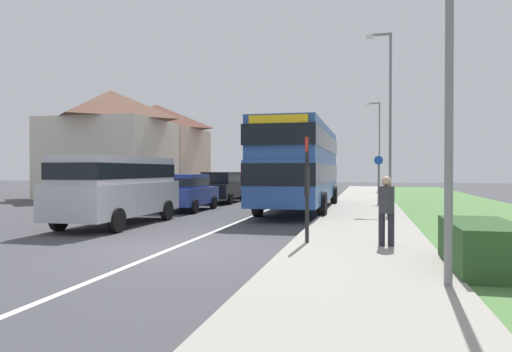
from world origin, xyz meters
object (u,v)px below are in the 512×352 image
(street_lamp_mid, at_px, (388,109))
(parked_car_red, at_px, (242,184))
(bus_stop_sign, at_px, (307,181))
(pedestrian_at_stop, at_px, (386,208))
(parked_van_silver, at_px, (118,185))
(street_lamp_far, at_px, (378,141))
(cycle_route_sign, at_px, (378,178))
(parked_car_blue, at_px, (185,191))
(street_lamp_near, at_px, (442,15))
(parked_car_black, at_px, (222,186))
(double_decker_bus, at_px, (300,163))

(street_lamp_mid, bearing_deg, parked_car_red, 139.01)
(bus_stop_sign, bearing_deg, pedestrian_at_stop, -3.36)
(parked_van_silver, bearing_deg, street_lamp_far, 71.61)
(bus_stop_sign, relative_size, cycle_route_sign, 1.03)
(parked_car_blue, bearing_deg, parked_van_silver, -91.18)
(parked_car_red, bearing_deg, street_lamp_near, -67.94)
(parked_car_black, distance_m, bus_stop_sign, 15.22)
(bus_stop_sign, xyz_separation_m, street_lamp_near, (2.40, -3.54, 2.53))
(parked_car_red, height_order, street_lamp_near, street_lamp_near)
(street_lamp_mid, bearing_deg, street_lamp_near, -89.54)
(street_lamp_near, bearing_deg, bus_stop_sign, 124.12)
(double_decker_bus, relative_size, pedestrian_at_stop, 6.55)
(parked_car_red, distance_m, street_lamp_far, 14.47)
(parked_van_silver, height_order, parked_car_blue, parked_van_silver)
(parked_car_blue, bearing_deg, bus_stop_sign, -52.59)
(parked_van_silver, distance_m, parked_car_black, 10.83)
(double_decker_bus, bearing_deg, street_lamp_near, -73.61)
(double_decker_bus, height_order, parked_car_blue, double_decker_bus)
(parked_car_black, distance_m, pedestrian_at_stop, 16.14)
(parked_van_silver, relative_size, pedestrian_at_stop, 3.30)
(parked_car_red, bearing_deg, parked_car_black, -88.13)
(cycle_route_sign, xyz_separation_m, street_lamp_mid, (0.36, -2.24, 3.12))
(parked_car_blue, distance_m, street_lamp_mid, 9.81)
(parked_car_black, height_order, pedestrian_at_stop, parked_car_black)
(double_decker_bus, height_order, cycle_route_sign, double_decker_bus)
(parked_car_black, bearing_deg, street_lamp_near, -62.90)
(parked_van_silver, relative_size, cycle_route_sign, 2.19)
(pedestrian_at_stop, distance_m, street_lamp_mid, 11.66)
(cycle_route_sign, bearing_deg, street_lamp_mid, -80.95)
(parked_car_black, relative_size, bus_stop_sign, 1.63)
(parked_van_silver, relative_size, parked_car_blue, 1.38)
(parked_van_silver, bearing_deg, parked_car_black, 89.38)
(bus_stop_sign, xyz_separation_m, street_lamp_mid, (2.28, 10.98, 3.01))
(parked_car_red, xyz_separation_m, bus_stop_sign, (6.62, -18.72, 0.63))
(parked_car_red, relative_size, cycle_route_sign, 1.56)
(parked_car_black, relative_size, parked_car_red, 1.08)
(parked_car_black, distance_m, street_lamp_mid, 9.86)
(double_decker_bus, relative_size, cycle_route_sign, 4.34)
(street_lamp_near, height_order, street_lamp_mid, street_lamp_mid)
(double_decker_bus, relative_size, parked_car_red, 2.77)
(bus_stop_sign, bearing_deg, street_lamp_mid, 78.25)
(pedestrian_at_stop, bearing_deg, cycle_route_sign, 89.35)
(double_decker_bus, relative_size, street_lamp_far, 1.46)
(double_decker_bus, distance_m, street_lamp_far, 20.30)
(parked_van_silver, bearing_deg, bus_stop_sign, -24.14)
(parked_car_black, bearing_deg, pedestrian_at_stop, -59.31)
(cycle_route_sign, height_order, street_lamp_near, street_lamp_near)
(street_lamp_far, bearing_deg, parked_car_red, -129.29)
(parked_van_silver, height_order, parked_car_black, parked_van_silver)
(parked_car_blue, height_order, cycle_route_sign, cycle_route_sign)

